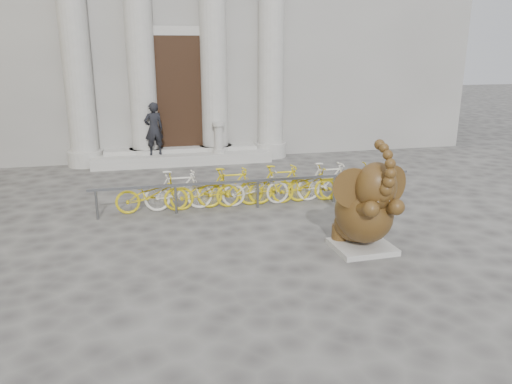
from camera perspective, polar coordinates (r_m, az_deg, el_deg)
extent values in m
plane|color=#474442|center=(8.48, -2.50, -10.58)|extent=(80.00, 80.00, 0.00)
cube|color=black|center=(17.49, -8.80, 11.03)|extent=(2.40, 0.16, 4.00)
cylinder|color=#A8A59E|center=(17.35, -20.03, 15.87)|extent=(0.90, 0.90, 8.00)
cylinder|color=#A8A59E|center=(17.25, -13.16, 16.40)|extent=(0.90, 0.90, 8.00)
cylinder|color=#A8A59E|center=(17.44, -4.92, 16.74)|extent=(0.90, 0.90, 8.00)
cylinder|color=#A8A59E|center=(17.84, 1.73, 16.77)|extent=(0.90, 0.90, 8.00)
cube|color=#A8A59E|center=(17.29, -8.36, 3.88)|extent=(6.00, 1.20, 0.36)
cube|color=#A8A59E|center=(10.06, 12.03, -6.14)|extent=(1.16, 1.05, 0.11)
ellipsoid|color=black|center=(10.13, 11.53, -3.58)|extent=(0.97, 0.93, 0.72)
ellipsoid|color=black|center=(9.84, 12.21, -2.28)|extent=(1.12, 1.38, 1.17)
cylinder|color=black|center=(10.19, 9.57, -4.49)|extent=(0.35, 0.35, 0.29)
cylinder|color=black|center=(10.45, 12.60, -4.14)|extent=(0.35, 0.35, 0.29)
cylinder|color=black|center=(9.28, 12.19, -1.94)|extent=(0.29, 0.68, 0.45)
cylinder|color=black|center=(9.51, 14.84, -1.68)|extent=(0.29, 0.68, 0.45)
ellipsoid|color=black|center=(9.32, 13.56, 0.64)|extent=(0.79, 0.75, 0.90)
cylinder|color=black|center=(9.27, 11.08, 0.42)|extent=(0.75, 0.26, 0.76)
cylinder|color=black|center=(9.63, 15.16, 0.74)|extent=(0.74, 0.31, 0.76)
cone|color=beige|center=(9.12, 13.41, -0.87)|extent=(0.15, 0.27, 0.12)
cone|color=beige|center=(9.25, 14.88, -0.74)|extent=(0.13, 0.27, 0.12)
cube|color=slate|center=(12.16, 0.21, 1.34)|extent=(8.00, 0.06, 0.06)
cylinder|color=slate|center=(12.00, -17.74, -1.40)|extent=(0.06, 0.06, 0.70)
cylinder|color=slate|center=(11.97, -9.15, -0.86)|extent=(0.06, 0.06, 0.70)
cylinder|color=slate|center=(12.26, 0.21, -0.24)|extent=(0.06, 0.06, 0.70)
cylinder|color=slate|center=(12.85, 8.92, 0.34)|extent=(0.06, 0.06, 0.70)
cylinder|color=slate|center=(13.62, 15.96, 0.80)|extent=(0.06, 0.06, 0.70)
imported|color=gold|center=(12.15, -11.85, -0.01)|extent=(1.70, 0.50, 1.00)
imported|color=silver|center=(12.18, -8.85, 0.18)|extent=(1.66, 0.47, 1.00)
imported|color=gold|center=(12.23, -5.88, 0.37)|extent=(1.70, 0.50, 1.00)
imported|color=gold|center=(12.33, -2.94, 0.56)|extent=(1.66, 0.47, 1.00)
imported|color=silver|center=(12.45, -0.06, 0.74)|extent=(1.70, 0.50, 1.00)
imported|color=gold|center=(12.60, 2.76, 0.91)|extent=(1.66, 0.47, 1.00)
imported|color=gold|center=(12.79, 5.51, 1.08)|extent=(1.70, 0.50, 1.00)
imported|color=silver|center=(13.00, 8.17, 1.24)|extent=(1.66, 0.47, 1.00)
imported|color=gold|center=(13.24, 10.75, 1.39)|extent=(1.70, 0.50, 1.00)
imported|color=black|center=(16.95, -11.60, 7.09)|extent=(0.72, 0.56, 1.74)
cylinder|color=#A8A59E|center=(17.09, -4.26, 4.69)|extent=(0.42, 0.42, 0.13)
cylinder|color=#A8A59E|center=(17.01, -4.29, 6.05)|extent=(0.30, 0.30, 0.95)
cylinder|color=#A8A59E|center=(16.93, -4.33, 7.73)|extent=(0.42, 0.42, 0.11)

